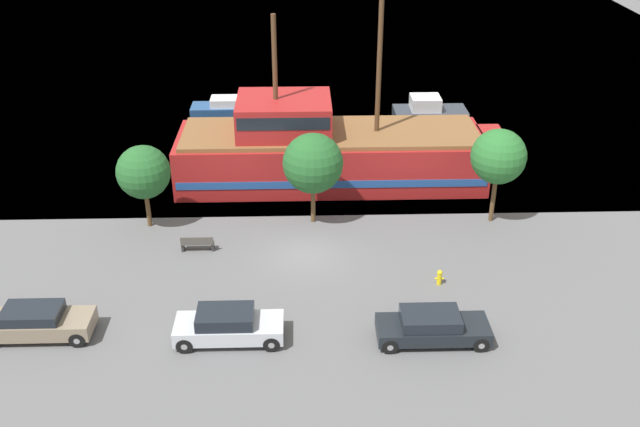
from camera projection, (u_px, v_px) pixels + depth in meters
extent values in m
plane|color=#5B5B5E|center=(305.00, 253.00, 35.91)|extent=(160.00, 160.00, 0.00)
plane|color=slate|center=(300.00, 36.00, 74.74)|extent=(80.00, 80.00, 0.00)
cube|color=#A31E1E|center=(330.00, 158.00, 42.84)|extent=(18.17, 5.54, 2.96)
cube|color=#234C93|center=(330.00, 165.00, 43.05)|extent=(17.81, 5.62, 0.45)
cube|color=#A31E1E|center=(491.00, 149.00, 42.88)|extent=(1.40, 3.05, 2.07)
cube|color=brown|center=(331.00, 133.00, 42.09)|extent=(17.44, 5.10, 0.25)
cube|color=#A31E1E|center=(284.00, 115.00, 41.48)|extent=(5.45, 4.43, 2.01)
cube|color=black|center=(284.00, 110.00, 41.34)|extent=(5.18, 4.49, 0.72)
cylinder|color=#4C331E|center=(379.00, 64.00, 40.21)|extent=(0.28, 0.28, 8.05)
cylinder|color=#4C331E|center=(275.00, 75.00, 40.34)|extent=(0.28, 0.28, 6.85)
cube|color=#2D333D|center=(430.00, 114.00, 52.74)|extent=(5.35, 2.49, 0.77)
cube|color=silver|center=(425.00, 103.00, 52.32)|extent=(2.14, 1.94, 0.97)
cube|color=black|center=(434.00, 103.00, 52.34)|extent=(0.12, 1.74, 0.78)
cube|color=navy|center=(236.00, 110.00, 53.51)|extent=(6.60, 2.06, 0.76)
cube|color=silver|center=(229.00, 102.00, 53.17)|extent=(2.64, 1.61, 0.60)
cube|color=black|center=(239.00, 101.00, 53.19)|extent=(0.12, 1.45, 0.48)
cube|color=#7F705B|center=(38.00, 324.00, 29.72)|extent=(4.58, 1.70, 0.68)
cube|color=black|center=(32.00, 313.00, 29.45)|extent=(2.38, 1.53, 0.45)
cylinder|color=black|center=(77.00, 340.00, 29.22)|extent=(0.68, 0.22, 0.68)
cylinder|color=gray|center=(77.00, 340.00, 29.22)|extent=(0.26, 0.25, 0.26)
cylinder|color=black|center=(87.00, 318.00, 30.56)|extent=(0.68, 0.22, 0.68)
cylinder|color=gray|center=(87.00, 318.00, 30.56)|extent=(0.26, 0.25, 0.26)
cylinder|color=black|center=(2.00, 319.00, 30.47)|extent=(0.68, 0.22, 0.68)
cylinder|color=gray|center=(2.00, 319.00, 30.47)|extent=(0.26, 0.25, 0.26)
cube|color=black|center=(433.00, 329.00, 29.50)|extent=(4.65, 1.75, 0.58)
cube|color=black|center=(430.00, 319.00, 29.24)|extent=(2.42, 1.58, 0.53)
cylinder|color=black|center=(481.00, 345.00, 28.95)|extent=(0.67, 0.22, 0.67)
cylinder|color=gray|center=(481.00, 345.00, 28.95)|extent=(0.25, 0.25, 0.25)
cylinder|color=black|center=(473.00, 321.00, 30.34)|extent=(0.67, 0.22, 0.67)
cylinder|color=gray|center=(473.00, 321.00, 30.34)|extent=(0.25, 0.25, 0.25)
cylinder|color=black|center=(390.00, 346.00, 28.86)|extent=(0.67, 0.22, 0.67)
cylinder|color=gray|center=(390.00, 346.00, 28.86)|extent=(0.25, 0.25, 0.25)
cylinder|color=black|center=(386.00, 323.00, 30.25)|extent=(0.67, 0.22, 0.67)
cylinder|color=gray|center=(386.00, 323.00, 30.25)|extent=(0.25, 0.25, 0.25)
cube|color=#B7BCC6|center=(229.00, 328.00, 29.49)|extent=(4.50, 1.72, 0.65)
cube|color=black|center=(225.00, 317.00, 29.21)|extent=(2.34, 1.55, 0.54)
cylinder|color=black|center=(271.00, 344.00, 28.97)|extent=(0.69, 0.22, 0.69)
cylinder|color=gray|center=(271.00, 344.00, 28.97)|extent=(0.26, 0.25, 0.26)
cylinder|color=black|center=(273.00, 321.00, 30.33)|extent=(0.69, 0.22, 0.69)
cylinder|color=gray|center=(273.00, 321.00, 30.33)|extent=(0.26, 0.25, 0.26)
cylinder|color=black|center=(185.00, 346.00, 28.88)|extent=(0.69, 0.22, 0.69)
cylinder|color=gray|center=(185.00, 346.00, 28.88)|extent=(0.26, 0.25, 0.26)
cylinder|color=black|center=(190.00, 323.00, 30.24)|extent=(0.69, 0.22, 0.69)
cylinder|color=gray|center=(190.00, 323.00, 30.24)|extent=(0.26, 0.25, 0.26)
cylinder|color=yellow|center=(439.00, 279.00, 33.32)|extent=(0.22, 0.22, 0.56)
sphere|color=yellow|center=(440.00, 273.00, 33.15)|extent=(0.25, 0.25, 0.25)
cylinder|color=yellow|center=(436.00, 279.00, 33.30)|extent=(0.10, 0.09, 0.09)
cylinder|color=yellow|center=(443.00, 279.00, 33.31)|extent=(0.10, 0.09, 0.09)
cube|color=#4C4742|center=(198.00, 243.00, 36.00)|extent=(1.64, 0.45, 0.05)
cube|color=#4C4742|center=(197.00, 241.00, 35.72)|extent=(1.64, 0.06, 0.40)
cube|color=#2D2D2D|center=(183.00, 247.00, 36.09)|extent=(0.12, 0.36, 0.40)
cube|color=#2D2D2D|center=(213.00, 246.00, 36.13)|extent=(0.12, 0.36, 0.40)
cylinder|color=brown|center=(148.00, 209.00, 38.02)|extent=(0.24, 0.24, 1.98)
sphere|color=#235B28|center=(143.00, 172.00, 36.99)|extent=(2.82, 2.82, 2.82)
cylinder|color=brown|center=(313.00, 204.00, 38.42)|extent=(0.24, 0.24, 2.10)
sphere|color=#235B28|center=(313.00, 163.00, 37.29)|extent=(3.20, 3.20, 3.20)
cylinder|color=brown|center=(493.00, 199.00, 38.41)|extent=(0.24, 0.24, 2.56)
sphere|color=#286B2D|center=(499.00, 156.00, 37.22)|extent=(2.92, 2.92, 2.92)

